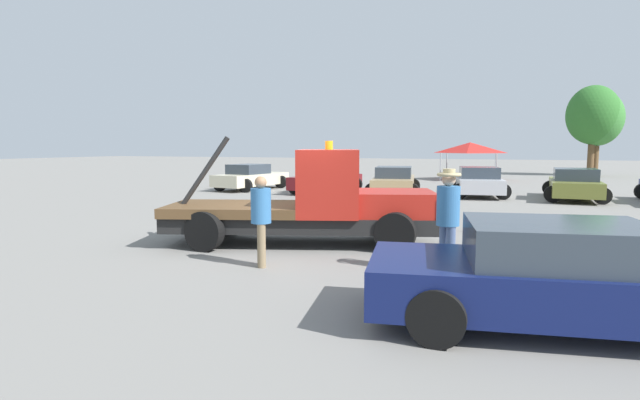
{
  "coord_description": "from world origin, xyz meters",
  "views": [
    {
      "loc": [
        4.55,
        -10.61,
        2.28
      ],
      "look_at": [
        0.5,
        0.0,
        1.05
      ],
      "focal_mm": 28.0,
      "sensor_mm": 36.0,
      "label": 1
    }
  ],
  "objects_px": {
    "foreground_car": "(574,278)",
    "parked_car_tan": "(394,181)",
    "person_at_hood": "(261,215)",
    "parked_car_silver": "(478,182)",
    "tow_truck": "(316,204)",
    "parked_car_olive": "(575,184)",
    "canopy_tent_red": "(470,148)",
    "person_near_truck": "(448,213)",
    "traffic_cone": "(480,223)",
    "parked_car_cream": "(251,177)",
    "tree_center": "(593,115)",
    "tree_left": "(598,118)",
    "parked_car_maroon": "(326,179)"
  },
  "relations": [
    {
      "from": "foreground_car",
      "to": "parked_car_tan",
      "type": "relative_size",
      "value": 1.05
    },
    {
      "from": "person_at_hood",
      "to": "parked_car_silver",
      "type": "bearing_deg",
      "value": 49.61
    },
    {
      "from": "tow_truck",
      "to": "parked_car_olive",
      "type": "distance_m",
      "value": 14.62
    },
    {
      "from": "canopy_tent_red",
      "to": "person_near_truck",
      "type": "bearing_deg",
      "value": -86.54
    },
    {
      "from": "parked_car_tan",
      "to": "canopy_tent_red",
      "type": "xyz_separation_m",
      "value": [
        2.45,
        12.19,
        1.52
      ]
    },
    {
      "from": "traffic_cone",
      "to": "parked_car_tan",
      "type": "bearing_deg",
      "value": 115.32
    },
    {
      "from": "parked_car_cream",
      "to": "canopy_tent_red",
      "type": "bearing_deg",
      "value": -31.09
    },
    {
      "from": "tree_center",
      "to": "parked_car_cream",
      "type": "bearing_deg",
      "value": -132.38
    },
    {
      "from": "tow_truck",
      "to": "parked_car_cream",
      "type": "height_order",
      "value": "tow_truck"
    },
    {
      "from": "traffic_cone",
      "to": "person_at_hood",
      "type": "bearing_deg",
      "value": -124.67
    },
    {
      "from": "tree_center",
      "to": "parked_car_silver",
      "type": "bearing_deg",
      "value": -109.93
    },
    {
      "from": "parked_car_tan",
      "to": "tree_left",
      "type": "distance_m",
      "value": 23.91
    },
    {
      "from": "parked_car_silver",
      "to": "parked_car_maroon",
      "type": "bearing_deg",
      "value": 88.12
    },
    {
      "from": "parked_car_tan",
      "to": "person_at_hood",
      "type": "bearing_deg",
      "value": 173.15
    },
    {
      "from": "parked_car_tan",
      "to": "tree_center",
      "type": "bearing_deg",
      "value": -37.11
    },
    {
      "from": "parked_car_maroon",
      "to": "tree_left",
      "type": "distance_m",
      "value": 25.55
    },
    {
      "from": "canopy_tent_red",
      "to": "traffic_cone",
      "type": "bearing_deg",
      "value": -84.94
    },
    {
      "from": "parked_car_silver",
      "to": "parked_car_olive",
      "type": "height_order",
      "value": "same"
    },
    {
      "from": "parked_car_maroon",
      "to": "foreground_car",
      "type": "bearing_deg",
      "value": -142.43
    },
    {
      "from": "parked_car_cream",
      "to": "tree_left",
      "type": "bearing_deg",
      "value": -33.12
    },
    {
      "from": "parked_car_tan",
      "to": "parked_car_olive",
      "type": "distance_m",
      "value": 7.67
    },
    {
      "from": "parked_car_cream",
      "to": "traffic_cone",
      "type": "distance_m",
      "value": 15.36
    },
    {
      "from": "parked_car_silver",
      "to": "parked_car_cream",
      "type": "bearing_deg",
      "value": 84.7
    },
    {
      "from": "person_near_truck",
      "to": "canopy_tent_red",
      "type": "xyz_separation_m",
      "value": [
        -1.57,
        26.04,
        1.06
      ]
    },
    {
      "from": "parked_car_cream",
      "to": "canopy_tent_red",
      "type": "distance_m",
      "value": 15.69
    },
    {
      "from": "parked_car_silver",
      "to": "traffic_cone",
      "type": "relative_size",
      "value": 8.25
    },
    {
      "from": "tree_left",
      "to": "tow_truck",
      "type": "bearing_deg",
      "value": -107.39
    },
    {
      "from": "canopy_tent_red",
      "to": "tree_left",
      "type": "distance_m",
      "value": 12.45
    },
    {
      "from": "foreground_car",
      "to": "person_at_hood",
      "type": "distance_m",
      "value": 5.38
    },
    {
      "from": "parked_car_cream",
      "to": "tree_center",
      "type": "distance_m",
      "value": 27.74
    },
    {
      "from": "canopy_tent_red",
      "to": "tree_left",
      "type": "bearing_deg",
      "value": 44.79
    },
    {
      "from": "foreground_car",
      "to": "tree_left",
      "type": "bearing_deg",
      "value": 72.04
    },
    {
      "from": "person_at_hood",
      "to": "canopy_tent_red",
      "type": "relative_size",
      "value": 0.5
    },
    {
      "from": "person_at_hood",
      "to": "parked_car_maroon",
      "type": "bearing_deg",
      "value": 76.22
    },
    {
      "from": "canopy_tent_red",
      "to": "tree_center",
      "type": "height_order",
      "value": "tree_center"
    },
    {
      "from": "tow_truck",
      "to": "tree_center",
      "type": "height_order",
      "value": "tree_center"
    },
    {
      "from": "tow_truck",
      "to": "parked_car_tan",
      "type": "xyz_separation_m",
      "value": [
        -0.84,
        12.08,
        -0.29
      ]
    },
    {
      "from": "parked_car_maroon",
      "to": "tree_center",
      "type": "bearing_deg",
      "value": -26.95
    },
    {
      "from": "parked_car_silver",
      "to": "parked_car_olive",
      "type": "xyz_separation_m",
      "value": [
        3.92,
        -0.16,
        0.0
      ]
    },
    {
      "from": "canopy_tent_red",
      "to": "tree_left",
      "type": "xyz_separation_m",
      "value": [
        8.69,
        8.63,
        2.22
      ]
    },
    {
      "from": "canopy_tent_red",
      "to": "tree_center",
      "type": "distance_m",
      "value": 12.1
    },
    {
      "from": "tree_left",
      "to": "canopy_tent_red",
      "type": "bearing_deg",
      "value": -135.21
    },
    {
      "from": "person_at_hood",
      "to": "parked_car_cream",
      "type": "relative_size",
      "value": 0.37
    },
    {
      "from": "parked_car_maroon",
      "to": "tree_center",
      "type": "relative_size",
      "value": 0.7
    },
    {
      "from": "foreground_car",
      "to": "parked_car_tan",
      "type": "bearing_deg",
      "value": 100.21
    },
    {
      "from": "parked_car_silver",
      "to": "parked_car_olive",
      "type": "bearing_deg",
      "value": -101.16
    },
    {
      "from": "person_near_truck",
      "to": "parked_car_olive",
      "type": "height_order",
      "value": "person_near_truck"
    },
    {
      "from": "parked_car_silver",
      "to": "canopy_tent_red",
      "type": "xyz_separation_m",
      "value": [
        -1.24,
        11.16,
        1.52
      ]
    },
    {
      "from": "person_at_hood",
      "to": "tree_left",
      "type": "xyz_separation_m",
      "value": [
        10.48,
        35.32,
        3.4
      ]
    },
    {
      "from": "person_near_truck",
      "to": "parked_car_maroon",
      "type": "height_order",
      "value": "person_near_truck"
    }
  ]
}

